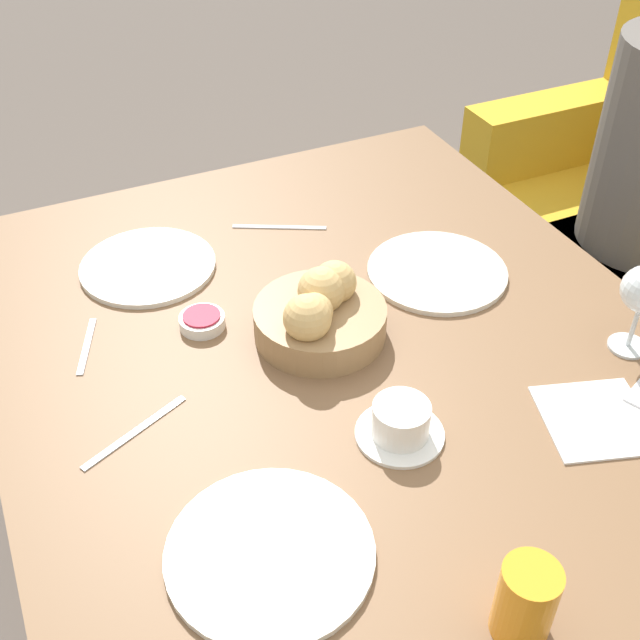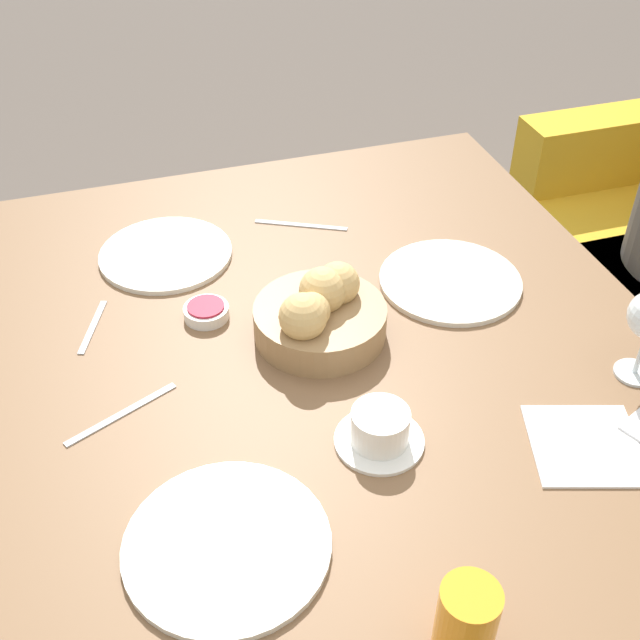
{
  "view_description": "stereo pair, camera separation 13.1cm",
  "coord_description": "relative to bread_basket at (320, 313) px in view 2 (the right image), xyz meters",
  "views": [
    {
      "loc": [
        0.9,
        -0.44,
        1.59
      ],
      "look_at": [
        -0.03,
        -0.02,
        0.76
      ],
      "focal_mm": 45.0,
      "sensor_mm": 36.0,
      "label": 1
    },
    {
      "loc": [
        0.95,
        -0.32,
        1.59
      ],
      "look_at": [
        -0.03,
        -0.02,
        0.76
      ],
      "focal_mm": 45.0,
      "sensor_mm": 36.0,
      "label": 2
    }
  ],
  "objects": [
    {
      "name": "ground_plane",
      "position": [
        0.02,
        0.02,
        -0.78
      ],
      "size": [
        10.0,
        10.0,
        0.0
      ],
      "primitive_type": "plane",
      "color": "#564C44"
    },
    {
      "name": "dining_table",
      "position": [
        0.02,
        0.02,
        -0.13
      ],
      "size": [
        1.27,
        1.09,
        0.73
      ],
      "color": "brown",
      "rests_on": "ground_plane"
    },
    {
      "name": "bread_basket",
      "position": [
        0.0,
        0.0,
        0.0
      ],
      "size": [
        0.22,
        0.22,
        0.12
      ],
      "color": "#99754C",
      "rests_on": "dining_table"
    },
    {
      "name": "plate_near_left",
      "position": [
        -0.31,
        -0.21,
        -0.04
      ],
      "size": [
        0.25,
        0.25,
        0.01
      ],
      "color": "silver",
      "rests_on": "dining_table"
    },
    {
      "name": "plate_near_right",
      "position": [
        0.36,
        -0.24,
        -0.04
      ],
      "size": [
        0.26,
        0.26,
        0.01
      ],
      "color": "silver",
      "rests_on": "dining_table"
    },
    {
      "name": "plate_far_center",
      "position": [
        -0.07,
        0.27,
        -0.04
      ],
      "size": [
        0.26,
        0.26,
        0.01
      ],
      "color": "silver",
      "rests_on": "dining_table"
    },
    {
      "name": "juice_glass",
      "position": [
        0.57,
        -0.01,
        0.01
      ],
      "size": [
        0.07,
        0.07,
        0.11
      ],
      "color": "orange",
      "rests_on": "dining_table"
    },
    {
      "name": "coffee_cup",
      "position": [
        0.25,
        0.01,
        -0.02
      ],
      "size": [
        0.13,
        0.13,
        0.06
      ],
      "color": "white",
      "rests_on": "dining_table"
    },
    {
      "name": "jam_bowl_berry",
      "position": [
        -0.1,
        -0.17,
        -0.03
      ],
      "size": [
        0.08,
        0.08,
        0.02
      ],
      "color": "white",
      "rests_on": "dining_table"
    },
    {
      "name": "fork_silver",
      "position": [
        -0.33,
        0.07,
        -0.04
      ],
      "size": [
        0.09,
        0.17,
        0.0
      ],
      "color": "#B7B7BC",
      "rests_on": "dining_table"
    },
    {
      "name": "knife_silver",
      "position": [
        0.09,
        -0.34,
        -0.04
      ],
      "size": [
        0.09,
        0.17,
        0.0
      ],
      "color": "#B7B7BC",
      "rests_on": "dining_table"
    },
    {
      "name": "spoon_coffee",
      "position": [
        -0.13,
        -0.36,
        -0.04
      ],
      "size": [
        0.13,
        0.06,
        0.0
      ],
      "color": "#B7B7BC",
      "rests_on": "dining_table"
    },
    {
      "name": "napkin",
      "position": [
        0.35,
        0.29,
        -0.04
      ],
      "size": [
        0.19,
        0.19,
        0.0
      ],
      "color": "white",
      "rests_on": "dining_table"
    }
  ]
}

